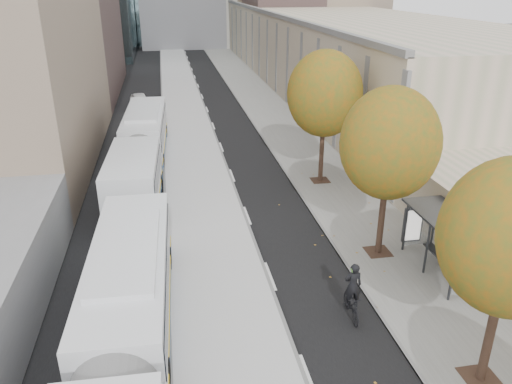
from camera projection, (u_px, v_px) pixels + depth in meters
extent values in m
cube|color=silver|center=(188.00, 129.00, 41.53)|extent=(4.25, 150.00, 0.15)
cube|color=gray|center=(281.00, 125.00, 42.86)|extent=(4.75, 150.00, 0.08)
cube|color=#ABA788|center=(315.00, 39.00, 69.43)|extent=(18.00, 92.00, 8.00)
cube|color=#383A3F|center=(447.00, 219.00, 20.37)|extent=(1.90, 4.40, 0.10)
cylinder|color=#383A3F|center=(453.00, 273.00, 18.95)|extent=(0.10, 0.10, 2.40)
cube|color=silver|center=(458.00, 244.00, 20.97)|extent=(0.04, 4.00, 2.10)
cylinder|color=black|center=(489.00, 338.00, 14.99)|extent=(0.28, 0.28, 3.11)
sphere|color=#36581B|center=(512.00, 238.00, 13.65)|extent=(4.00, 4.00, 4.00)
cylinder|color=black|center=(381.00, 220.00, 22.21)|extent=(0.28, 0.28, 3.24)
sphere|color=#36581B|center=(390.00, 143.00, 20.81)|extent=(4.20, 4.20, 4.20)
cylinder|color=black|center=(321.00, 155.00, 30.33)|extent=(0.28, 0.28, 3.38)
sphere|color=#36581B|center=(325.00, 94.00, 28.87)|extent=(4.40, 4.40, 4.40)
cube|color=silver|center=(120.00, 367.00, 14.06)|extent=(3.09, 17.97, 2.98)
cube|color=black|center=(118.00, 352.00, 13.84)|extent=(3.13, 17.25, 1.03)
cube|color=silver|center=(142.00, 150.00, 31.96)|extent=(3.37, 18.10, 3.00)
cube|color=black|center=(141.00, 142.00, 31.74)|extent=(3.40, 17.38, 1.04)
cube|color=#147041|center=(137.00, 215.00, 23.97)|extent=(1.90, 0.14, 1.16)
imported|color=black|center=(351.00, 305.00, 18.37)|extent=(0.60, 1.80, 1.06)
imported|color=black|center=(353.00, 285.00, 18.04)|extent=(0.68, 0.46, 1.79)
sphere|color=#4E8034|center=(354.00, 269.00, 17.77)|extent=(0.28, 0.28, 0.28)
imported|color=white|center=(140.00, 101.00, 48.52)|extent=(2.28, 4.35, 1.41)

